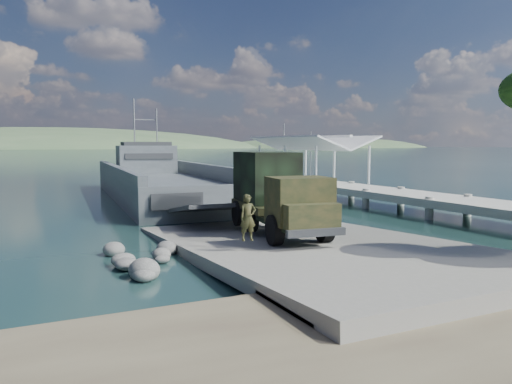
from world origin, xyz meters
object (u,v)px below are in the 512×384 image
soldier (248,228)px  sailboat_near (311,183)px  pier (317,178)px  military_truck (276,193)px  landing_craft (165,189)px  sailboat_far (285,179)px

soldier → sailboat_near: size_ratio=0.29×
pier → military_truck: (-13.22, -17.03, 0.71)m
pier → landing_craft: size_ratio=1.32×
pier → landing_craft: bearing=162.5°
pier → military_truck: bearing=-127.8°
sailboat_near → pier: bearing=-115.8°
landing_craft → sailboat_near: (17.57, 5.03, -0.48)m
landing_craft → military_truck: size_ratio=4.13×
pier → military_truck: size_ratio=5.44×
sailboat_far → landing_craft: bearing=-164.1°
soldier → sailboat_near: (21.07, 29.11, -1.05)m
military_truck → sailboat_far: bearing=67.9°
landing_craft → sailboat_far: (17.57, 10.89, -0.42)m
pier → sailboat_far: (5.00, 14.86, -1.22)m
landing_craft → military_truck: (-0.65, -21.01, 1.51)m
pier → sailboat_far: sailboat_far is taller
landing_craft → pier: bearing=-13.2°
pier → sailboat_near: bearing=60.9°
landing_craft → military_truck: bearing=-87.4°
pier → military_truck: pier is taller
military_truck → soldier: (-2.84, -3.07, -0.93)m
landing_craft → soldier: (-3.50, -24.08, 0.58)m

